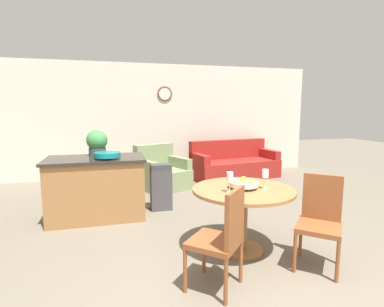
% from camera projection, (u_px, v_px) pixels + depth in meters
% --- Properties ---
extents(wall_back, '(8.00, 0.09, 2.70)m').
position_uv_depth(wall_back, '(156.00, 120.00, 7.30)').
color(wall_back, silver).
rests_on(wall_back, ground_plane).
extents(dining_table, '(1.14, 1.14, 0.74)m').
position_uv_depth(dining_table, '(243.00, 203.00, 3.37)').
color(dining_table, '#9E6B3D').
rests_on(dining_table, ground_plane).
extents(dining_chair_near_left, '(0.59, 0.59, 0.94)m').
position_uv_depth(dining_chair_near_left, '(222.00, 235.00, 2.64)').
color(dining_chair_near_left, brown).
rests_on(dining_chair_near_left, ground_plane).
extents(dining_chair_near_right, '(0.59, 0.59, 0.94)m').
position_uv_depth(dining_chair_near_right, '(320.00, 217.00, 3.07)').
color(dining_chair_near_right, brown).
rests_on(dining_chair_near_right, ground_plane).
extents(fruit_bowl, '(0.33, 0.33, 0.14)m').
position_uv_depth(fruit_bowl, '(243.00, 183.00, 3.33)').
color(fruit_bowl, silver).
rests_on(fruit_bowl, dining_table).
extents(wine_glass_left, '(0.07, 0.07, 0.22)m').
position_uv_depth(wine_glass_left, '(230.00, 177.00, 3.16)').
color(wine_glass_left, silver).
rests_on(wine_glass_left, dining_table).
extents(wine_glass_right, '(0.07, 0.07, 0.22)m').
position_uv_depth(wine_glass_right, '(265.00, 174.00, 3.30)').
color(wine_glass_right, silver).
rests_on(wine_glass_right, dining_table).
extents(kitchen_island, '(1.41, 0.82, 0.91)m').
position_uv_depth(kitchen_island, '(97.00, 188.00, 4.47)').
color(kitchen_island, '#9E6B3D').
rests_on(kitchen_island, ground_plane).
extents(teal_bowl, '(0.37, 0.37, 0.09)m').
position_uv_depth(teal_bowl, '(107.00, 155.00, 4.29)').
color(teal_bowl, '#147A7F').
rests_on(teal_bowl, kitchen_island).
extents(potted_plant, '(0.31, 0.31, 0.39)m').
position_uv_depth(potted_plant, '(97.00, 142.00, 4.58)').
color(potted_plant, '#4C4C51').
rests_on(potted_plant, kitchen_island).
extents(trash_bin, '(0.33, 0.24, 0.75)m').
position_uv_depth(trash_bin, '(161.00, 187.00, 4.85)').
color(trash_bin, '#47474C').
rests_on(trash_bin, ground_plane).
extents(couch, '(2.15, 1.18, 0.88)m').
position_uv_depth(couch, '(234.00, 165.00, 7.19)').
color(couch, maroon).
rests_on(couch, ground_plane).
extents(armchair, '(1.17, 1.18, 0.89)m').
position_uv_depth(armchair, '(162.00, 174.00, 6.19)').
color(armchair, gray).
rests_on(armchair, ground_plane).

